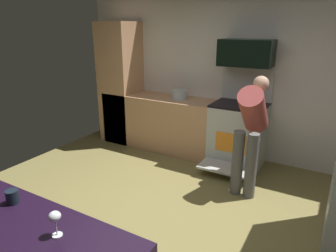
# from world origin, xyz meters

# --- Properties ---
(ground_plane) EXTENTS (5.20, 4.80, 0.02)m
(ground_plane) POSITION_xyz_m (0.00, 0.00, -0.01)
(ground_plane) COLOR olive
(wall_back) EXTENTS (5.20, 0.12, 2.60)m
(wall_back) POSITION_xyz_m (0.00, 2.34, 1.30)
(wall_back) COLOR silver
(wall_back) RESTS_ON ground
(lower_cabinet_run) EXTENTS (2.40, 0.60, 0.90)m
(lower_cabinet_run) POSITION_xyz_m (-0.90, 1.98, 0.45)
(lower_cabinet_run) COLOR tan
(lower_cabinet_run) RESTS_ON ground
(cabinet_column) EXTENTS (0.60, 0.60, 2.10)m
(cabinet_column) POSITION_xyz_m (-1.90, 1.98, 1.05)
(cabinet_column) COLOR tan
(cabinet_column) RESTS_ON ground
(oven_range) EXTENTS (0.76, 1.01, 1.48)m
(oven_range) POSITION_xyz_m (0.30, 1.97, 0.51)
(oven_range) COLOR #B9BEB9
(oven_range) RESTS_ON ground
(microwave) EXTENTS (0.74, 0.38, 0.37)m
(microwave) POSITION_xyz_m (0.30, 2.06, 1.67)
(microwave) COLOR black
(microwave) RESTS_ON oven_range
(person_cook) EXTENTS (0.31, 0.69, 1.44)m
(person_cook) POSITION_xyz_m (0.65, 1.28, 0.86)
(person_cook) COLOR #575757
(person_cook) RESTS_ON ground
(wine_glass_far) EXTENTS (0.07, 0.07, 0.16)m
(wine_glass_far) POSITION_xyz_m (0.25, -1.33, 1.02)
(wine_glass_far) COLOR silver
(wine_glass_far) RESTS_ON counter_island
(mug_coffee) EXTENTS (0.08, 0.08, 0.09)m
(mug_coffee) POSITION_xyz_m (-0.28, -1.24, 0.95)
(mug_coffee) COLOR black
(mug_coffee) RESTS_ON counter_island
(stock_pot) EXTENTS (0.26, 0.26, 0.15)m
(stock_pot) POSITION_xyz_m (-0.71, 1.98, 0.98)
(stock_pot) COLOR #ADBABD
(stock_pot) RESTS_ON lower_cabinet_run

